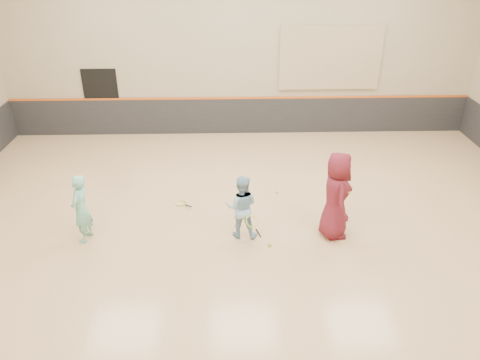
{
  "coord_description": "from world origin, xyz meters",
  "views": [
    {
      "loc": [
        -0.46,
        -8.69,
        5.97
      ],
      "look_at": [
        -0.2,
        0.4,
        1.15
      ],
      "focal_mm": 35.0,
      "sensor_mm": 36.0,
      "label": 1
    }
  ],
  "objects_px": {
    "girl": "(81,209)",
    "spare_racket": "(180,202)",
    "young_man": "(336,196)",
    "instructor": "(242,207)"
  },
  "relations": [
    {
      "from": "girl",
      "to": "spare_racket",
      "type": "height_order",
      "value": "girl"
    },
    {
      "from": "young_man",
      "to": "spare_racket",
      "type": "bearing_deg",
      "value": 64.08
    },
    {
      "from": "girl",
      "to": "spare_racket",
      "type": "bearing_deg",
      "value": 135.89
    },
    {
      "from": "instructor",
      "to": "young_man",
      "type": "distance_m",
      "value": 2.04
    },
    {
      "from": "girl",
      "to": "spare_racket",
      "type": "xyz_separation_m",
      "value": [
        1.94,
        1.44,
        -0.73
      ]
    },
    {
      "from": "young_man",
      "to": "spare_racket",
      "type": "xyz_separation_m",
      "value": [
        -3.5,
        1.41,
        -0.94
      ]
    },
    {
      "from": "girl",
      "to": "young_man",
      "type": "bearing_deg",
      "value": 99.66
    },
    {
      "from": "instructor",
      "to": "spare_racket",
      "type": "height_order",
      "value": "instructor"
    },
    {
      "from": "girl",
      "to": "young_man",
      "type": "xyz_separation_m",
      "value": [
        5.44,
        0.04,
        0.21
      ]
    },
    {
      "from": "instructor",
      "to": "spare_racket",
      "type": "relative_size",
      "value": 2.37
    }
  ]
}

